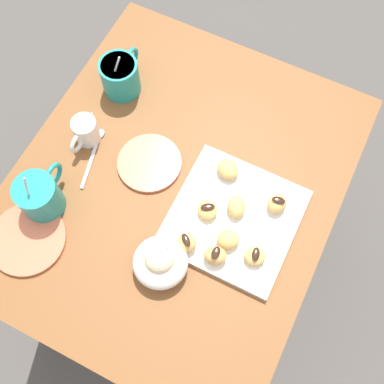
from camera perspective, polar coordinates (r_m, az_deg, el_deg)
name	(u,v)px	position (r m, az deg, el deg)	size (l,w,h in m)	color
ground_plane	(182,261)	(1.81, -1.26, -8.35)	(8.00, 8.00, 0.00)	#514C47
dining_table	(177,207)	(1.26, -1.80, -1.83)	(0.89, 0.74, 0.74)	brown
pastry_plate_square	(234,218)	(1.08, 5.06, -3.21)	(0.28, 0.28, 0.02)	white
coffee_mug_teal_left	(40,196)	(1.10, -17.96, -0.43)	(0.14, 0.10, 0.15)	teal
coffee_mug_teal_right	(120,75)	(1.22, -8.65, 13.79)	(0.14, 0.10, 0.15)	teal
cream_pitcher_white	(85,131)	(1.16, -12.78, 7.27)	(0.10, 0.06, 0.07)	white
ice_cream_bowl	(160,262)	(1.02, -3.87, -8.42)	(0.12, 0.12, 0.09)	white
saucer_coral_left	(149,163)	(1.14, -5.19, 3.52)	(0.15, 0.15, 0.01)	#E5704C
saucer_coral_right	(28,239)	(1.12, -19.29, -5.38)	(0.17, 0.17, 0.01)	#E5704C
loose_spoon_near_saucer	(94,151)	(1.17, -11.74, 4.89)	(0.16, 0.05, 0.01)	silver
beignet_0	(186,243)	(1.03, -0.72, -6.18)	(0.04, 0.04, 0.04)	#E5B260
chocolate_drizzle_0	(186,240)	(1.01, -0.73, -5.84)	(0.03, 0.02, 0.01)	black
beignet_1	(277,203)	(1.08, 10.27, -1.37)	(0.04, 0.05, 0.04)	#E5B260
chocolate_drizzle_1	(279,200)	(1.06, 10.45, -0.99)	(0.03, 0.02, 0.01)	black
beignet_2	(207,210)	(1.06, 1.88, -2.15)	(0.04, 0.05, 0.03)	#E5B260
chocolate_drizzle_2	(208,207)	(1.04, 1.91, -1.84)	(0.03, 0.02, 0.01)	black
beignet_3	(228,239)	(1.03, 4.40, -5.72)	(0.05, 0.04, 0.04)	#E5B260
beignet_4	(237,206)	(1.06, 5.44, -1.70)	(0.05, 0.04, 0.04)	#E5B260
beignet_5	(255,256)	(1.03, 7.63, -7.71)	(0.04, 0.05, 0.03)	#E5B260
chocolate_drizzle_5	(256,254)	(1.02, 7.74, -7.48)	(0.03, 0.02, 0.01)	black
beignet_6	(228,169)	(1.10, 4.37, 2.78)	(0.06, 0.05, 0.03)	#E5B260
beignet_7	(215,255)	(1.02, 2.84, -7.68)	(0.04, 0.05, 0.04)	#E5B260
chocolate_drizzle_7	(216,253)	(1.00, 2.90, -7.37)	(0.03, 0.02, 0.01)	black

